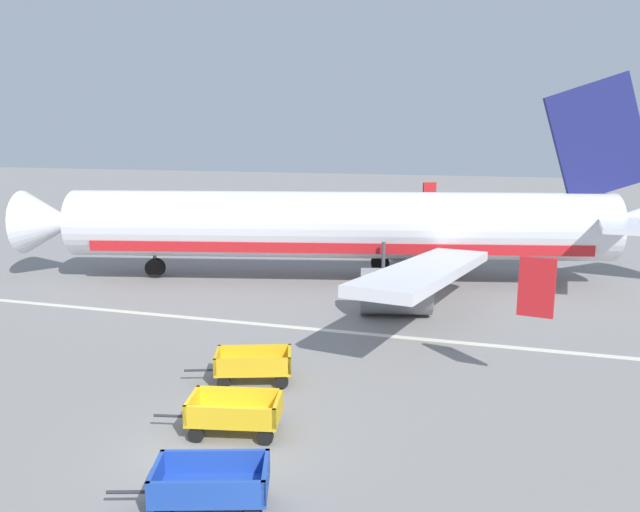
% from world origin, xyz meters
% --- Properties ---
extents(ground_plane, '(220.00, 220.00, 0.00)m').
position_xyz_m(ground_plane, '(0.00, 0.00, 0.00)').
color(ground_plane, gray).
extents(apron_stripe, '(120.00, 0.36, 0.01)m').
position_xyz_m(apron_stripe, '(0.00, 10.39, 0.01)').
color(apron_stripe, silver).
rests_on(apron_stripe, ground).
extents(airplane, '(37.35, 30.22, 11.34)m').
position_xyz_m(airplane, '(-0.74, 19.59, 3.05)').
color(airplane, silver).
rests_on(airplane, ground).
extents(baggage_cart_second_in_row, '(3.61, 2.08, 1.07)m').
position_xyz_m(baggage_cart_second_in_row, '(1.13, -2.41, 0.60)').
color(baggage_cart_second_in_row, '#234CB2').
rests_on(baggage_cart_second_in_row, ground).
extents(baggage_cart_third_in_row, '(3.63, 1.87, 1.07)m').
position_xyz_m(baggage_cart_third_in_row, '(0.18, 0.97, 0.60)').
color(baggage_cart_third_in_row, gold).
rests_on(baggage_cart_third_in_row, ground).
extents(baggage_cart_fourth_in_row, '(3.60, 2.13, 1.07)m').
position_xyz_m(baggage_cart_fourth_in_row, '(-0.70, 4.45, 0.60)').
color(baggage_cart_fourth_in_row, gold).
rests_on(baggage_cart_fourth_in_row, ground).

